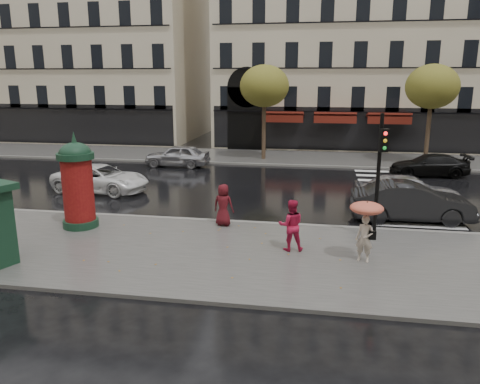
% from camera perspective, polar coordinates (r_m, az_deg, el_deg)
% --- Properties ---
extents(ground, '(160.00, 160.00, 0.00)m').
position_cam_1_polar(ground, '(16.05, 2.16, -7.37)').
color(ground, black).
rests_on(ground, ground).
extents(near_sidewalk, '(90.00, 7.00, 0.12)m').
position_cam_1_polar(near_sidewalk, '(15.57, 1.92, -7.82)').
color(near_sidewalk, '#474744').
rests_on(near_sidewalk, ground).
extents(far_sidewalk, '(90.00, 6.00, 0.12)m').
position_cam_1_polar(far_sidewalk, '(34.38, 6.40, 4.15)').
color(far_sidewalk, '#474744').
rests_on(far_sidewalk, ground).
extents(near_kerb, '(90.00, 0.25, 0.14)m').
position_cam_1_polar(near_kerb, '(18.84, 3.38, -3.90)').
color(near_kerb, slate).
rests_on(near_kerb, ground).
extents(far_kerb, '(90.00, 0.25, 0.14)m').
position_cam_1_polar(far_kerb, '(31.43, 6.06, 3.26)').
color(far_kerb, slate).
rests_on(far_kerb, ground).
extents(zebra_crossing, '(3.60, 11.75, 0.01)m').
position_cam_1_polar(zebra_crossing, '(25.44, 18.66, -0.07)').
color(zebra_crossing, silver).
rests_on(zebra_crossing, ground).
extents(bldg_far_corner, '(26.00, 14.00, 22.90)m').
position_cam_1_polar(bldg_far_corner, '(45.36, 15.83, 20.34)').
color(bldg_far_corner, '#B7A88C').
rests_on(bldg_far_corner, ground).
extents(bldg_far_left, '(24.00, 14.00, 22.90)m').
position_cam_1_polar(bldg_far_left, '(51.13, -19.36, 19.31)').
color(bldg_far_left, '#B7A88C').
rests_on(bldg_far_left, ground).
extents(tree_far_left, '(3.40, 3.40, 6.64)m').
position_cam_1_polar(tree_far_left, '(33.08, 2.99, 12.74)').
color(tree_far_left, '#38281C').
rests_on(tree_far_left, ground).
extents(tree_far_right, '(3.40, 3.40, 6.64)m').
position_cam_1_polar(tree_far_right, '(33.59, 22.38, 11.76)').
color(tree_far_right, '#38281C').
rests_on(tree_far_right, ground).
extents(woman_umbrella, '(1.04, 1.04, 2.00)m').
position_cam_1_polar(woman_umbrella, '(15.09, 15.10, -3.49)').
color(woman_umbrella, '#C0B09E').
rests_on(woman_umbrella, near_sidewalk).
extents(woman_red, '(0.95, 0.80, 1.75)m').
position_cam_1_polar(woman_red, '(15.73, 6.24, -4.04)').
color(woman_red, '#BA163C').
rests_on(woman_red, near_sidewalk).
extents(man_burgundy, '(0.89, 0.67, 1.66)m').
position_cam_1_polar(man_burgundy, '(18.28, -2.04, -1.58)').
color(man_burgundy, '#511016').
rests_on(man_burgundy, near_sidewalk).
extents(morris_column, '(1.39, 1.39, 3.73)m').
position_cam_1_polar(morris_column, '(18.93, -19.20, 1.18)').
color(morris_column, '#143321').
rests_on(morris_column, near_sidewalk).
extents(traffic_light, '(0.33, 0.44, 4.49)m').
position_cam_1_polar(traffic_light, '(16.95, 16.69, 3.19)').
color(traffic_light, black).
rests_on(traffic_light, near_sidewalk).
extents(car_silver, '(4.79, 2.19, 1.59)m').
position_cam_1_polar(car_silver, '(22.42, 19.67, 0.12)').
color(car_silver, '#B7B7BC').
rests_on(car_silver, ground).
extents(car_darkgrey, '(4.94, 1.94, 1.60)m').
position_cam_1_polar(car_darkgrey, '(20.49, 20.17, -1.16)').
color(car_darkgrey, black).
rests_on(car_darkgrey, ground).
extents(car_white, '(5.27, 2.97, 1.39)m').
position_cam_1_polar(car_white, '(25.25, -16.60, 1.59)').
color(car_white, white).
rests_on(car_white, ground).
extents(car_black, '(4.66, 2.14, 1.32)m').
position_cam_1_polar(car_black, '(30.29, 22.07, 3.05)').
color(car_black, black).
rests_on(car_black, ground).
extents(car_far_silver, '(4.29, 1.76, 1.46)m').
position_cam_1_polar(car_far_silver, '(31.39, -7.65, 4.42)').
color(car_far_silver, '#A7A6AB').
rests_on(car_far_silver, ground).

